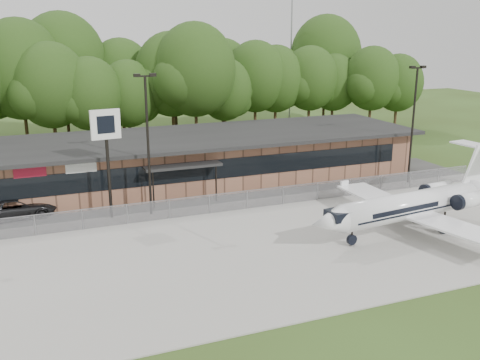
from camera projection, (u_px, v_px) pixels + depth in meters
name	position (u px, v px, depth m)	size (l,w,h in m)	color
ground	(325.00, 306.00, 26.24)	(160.00, 160.00, 0.00)	#2F3F16
apron	(260.00, 246.00, 33.40)	(64.00, 18.00, 0.08)	#9E9B93
parking_lot	(204.00, 196.00, 43.71)	(50.00, 9.00, 0.06)	#383835
terminal	(188.00, 158.00, 47.11)	(41.00, 11.65, 4.30)	#906048
fence	(222.00, 203.00, 39.48)	(46.00, 0.04, 1.52)	gray
treeline	(143.00, 80.00, 61.86)	(72.00, 12.00, 15.00)	#193410
radio_mast	(291.00, 35.00, 73.64)	(0.20, 0.20, 25.00)	gray
light_pole_mid	(148.00, 135.00, 37.66)	(1.55, 0.30, 10.23)	black
light_pole_right	(413.00, 116.00, 45.76)	(1.55, 0.30, 10.23)	black
business_jet	(416.00, 205.00, 35.34)	(15.98, 14.28, 5.37)	white
suv	(16.00, 208.00, 38.32)	(2.59, 5.61, 1.56)	#272729
pole_sign	(106.00, 136.00, 36.92)	(2.07, 0.50, 7.87)	black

